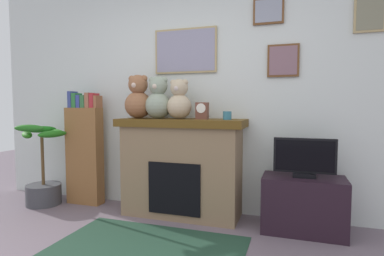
{
  "coord_description": "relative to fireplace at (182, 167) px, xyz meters",
  "views": [
    {
      "loc": [
        1.1,
        -1.4,
        1.18
      ],
      "look_at": [
        0.08,
        1.72,
        0.95
      ],
      "focal_mm": 29.29,
      "sensor_mm": 36.0,
      "label": 1
    }
  ],
  "objects": [
    {
      "name": "bookshelf",
      "position": [
        -1.25,
        0.03,
        0.11
      ],
      "size": [
        0.44,
        0.16,
        1.35
      ],
      "color": "brown",
      "rests_on": "ground_plane"
    },
    {
      "name": "back_wall",
      "position": [
        0.05,
        0.28,
        0.78
      ],
      "size": [
        5.2,
        0.15,
        2.6
      ],
      "color": "silver",
      "rests_on": "ground_plane"
    },
    {
      "name": "tv_stand",
      "position": [
        1.23,
        -0.07,
        -0.27
      ],
      "size": [
        0.74,
        0.4,
        0.52
      ],
      "primitive_type": "cube",
      "color": "black",
      "rests_on": "ground_plane"
    },
    {
      "name": "fireplace",
      "position": [
        0.0,
        0.0,
        0.0
      ],
      "size": [
        1.35,
        0.51,
        1.04
      ],
      "color": "#886C4E",
      "rests_on": "ground_plane"
    },
    {
      "name": "mantel_clock",
      "position": [
        0.23,
        -0.02,
        0.6
      ],
      "size": [
        0.12,
        0.09,
        0.17
      ],
      "color": "brown",
      "rests_on": "fireplace"
    },
    {
      "name": "area_rug",
      "position": [
        -0.0,
        -0.9,
        -0.52
      ],
      "size": [
        1.59,
        1.09,
        0.01
      ],
      "primitive_type": "cube",
      "color": "#203F2E",
      "rests_on": "ground_plane"
    },
    {
      "name": "teddy_bear_cream",
      "position": [
        -0.26,
        -0.02,
        0.72
      ],
      "size": [
        0.28,
        0.28,
        0.46
      ],
      "color": "#919E89",
      "rests_on": "fireplace"
    },
    {
      "name": "candle_jar",
      "position": [
        0.5,
        -0.02,
        0.56
      ],
      "size": [
        0.09,
        0.09,
        0.08
      ],
      "primitive_type": "cylinder",
      "color": "teal",
      "rests_on": "fireplace"
    },
    {
      "name": "potted_plant",
      "position": [
        -1.69,
        -0.18,
        -0.2
      ],
      "size": [
        0.58,
        0.58,
        0.97
      ],
      "color": "#3F3F44",
      "rests_on": "ground_plane"
    },
    {
      "name": "teddy_bear_grey",
      "position": [
        -0.5,
        -0.02,
        0.73
      ],
      "size": [
        0.3,
        0.3,
        0.48
      ],
      "color": "#95603E",
      "rests_on": "fireplace"
    },
    {
      "name": "television",
      "position": [
        1.23,
        -0.08,
        0.17
      ],
      "size": [
        0.55,
        0.14,
        0.36
      ],
      "color": "black",
      "rests_on": "tv_stand"
    },
    {
      "name": "teddy_bear_brown",
      "position": [
        -0.02,
        -0.02,
        0.7
      ],
      "size": [
        0.26,
        0.26,
        0.42
      ],
      "color": "#C3AD8C",
      "rests_on": "fireplace"
    }
  ]
}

